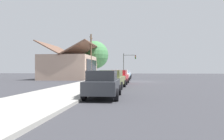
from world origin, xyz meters
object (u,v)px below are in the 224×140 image
at_px(car_skyblue, 125,74).
at_px(utility_pole_wooden, 91,56).
at_px(car_cherry, 120,77).
at_px(car_ivory, 123,75).
at_px(shade_tree, 95,55).
at_px(car_silver, 126,74).
at_px(traffic_light_main, 128,61).
at_px(car_charcoal, 103,84).
at_px(fire_hydrant_red, 93,84).
at_px(car_olive, 112,79).

bearing_deg(car_skyblue, utility_pole_wooden, 113.31).
relative_size(car_cherry, car_skyblue, 0.97).
distance_m(car_ivory, car_skyblue, 5.68).
bearing_deg(shade_tree, car_skyblue, -128.01).
xyz_separation_m(car_silver, traffic_light_main, (3.45, -0.35, 2.68)).
height_order(car_silver, traffic_light_main, traffic_light_main).
height_order(car_charcoal, shade_tree, shade_tree).
height_order(car_cherry, fire_hydrant_red, car_cherry).
relative_size(car_skyblue, fire_hydrant_red, 6.78).
bearing_deg(car_silver, car_olive, -176.75).
bearing_deg(utility_pole_wooden, traffic_light_main, -24.67).
distance_m(car_silver, utility_pole_wooden, 10.79).
xyz_separation_m(utility_pole_wooden, fire_hydrant_red, (-17.81, -4.00, -3.43)).
distance_m(car_silver, shade_tree, 7.39).
bearing_deg(car_charcoal, fire_hydrant_red, 17.78).
bearing_deg(car_olive, fire_hydrant_red, 144.46).
xyz_separation_m(car_silver, fire_hydrant_red, (-26.67, 1.31, -0.32)).
bearing_deg(traffic_light_main, utility_pole_wooden, 155.33).
bearing_deg(car_cherry, utility_pole_wooden, 30.19).
relative_size(shade_tree, utility_pole_wooden, 0.97).
relative_size(traffic_light_main, fire_hydrant_red, 7.32).
bearing_deg(utility_pole_wooden, car_olive, -161.46).
distance_m(car_charcoal, car_olive, 6.32).
height_order(car_ivory, utility_pole_wooden, utility_pole_wooden).
relative_size(car_charcoal, car_cherry, 0.95).
xyz_separation_m(car_olive, car_skyblue, (18.24, -0.05, 0.00)).
bearing_deg(car_cherry, car_silver, 2.22).
height_order(car_skyblue, fire_hydrant_red, car_skyblue).
bearing_deg(shade_tree, car_silver, -73.59).
bearing_deg(utility_pole_wooden, shade_tree, 6.56).
bearing_deg(car_ivory, shade_tree, 33.22).
distance_m(car_cherry, traffic_light_main, 22.62).
bearing_deg(car_charcoal, car_olive, 0.43).
distance_m(car_olive, car_silver, 24.92).
bearing_deg(car_ivory, car_cherry, -176.56).
bearing_deg(fire_hydrant_red, car_skyblue, -4.09).
relative_size(car_charcoal, car_ivory, 0.95).
relative_size(car_cherry, car_ivory, 1.00).
height_order(car_ivory, car_silver, same).
relative_size(car_charcoal, utility_pole_wooden, 0.59).
bearing_deg(fire_hydrant_red, shade_tree, 10.95).
xyz_separation_m(car_cherry, car_ivory, (6.65, 0.11, -0.00)).
bearing_deg(shade_tree, car_charcoal, -167.72).
distance_m(car_skyblue, car_silver, 6.68).
bearing_deg(car_silver, car_cherry, -176.13).
xyz_separation_m(car_cherry, traffic_light_main, (22.46, -0.09, 2.68)).
bearing_deg(car_olive, utility_pole_wooden, 21.25).
xyz_separation_m(car_cherry, car_skyblue, (12.33, 0.14, 0.00)).
bearing_deg(car_skyblue, fire_hydrant_red, 177.29).
bearing_deg(car_cherry, car_olive, 179.60).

